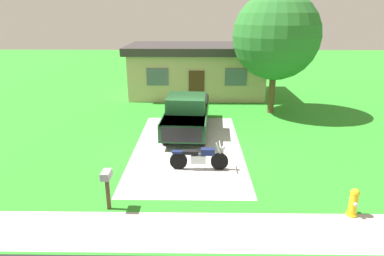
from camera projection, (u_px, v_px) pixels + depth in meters
ground_plane at (188, 148)px, 14.95m from camera, size 80.00×80.00×0.00m
driveway_pad at (188, 148)px, 14.94m from camera, size 4.67×8.81×0.01m
sidewalk_strip at (182, 231)px, 9.27m from camera, size 36.00×1.80×0.01m
motorcycle at (199, 158)px, 12.77m from camera, size 2.21×0.70×1.09m
pickup_truck at (187, 112)px, 16.81m from camera, size 2.32×5.73×1.90m
fire_hydrant at (353, 202)px, 9.87m from camera, size 0.32×0.40×0.87m
mailbox at (107, 180)px, 10.01m from camera, size 0.26×0.48×1.26m
shade_tree at (276, 36)px, 18.73m from camera, size 4.84×4.84×6.84m
neighbor_house at (197, 69)px, 24.12m from camera, size 9.60×5.60×3.50m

